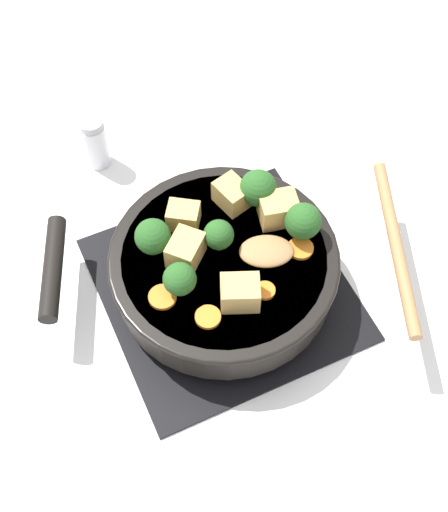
% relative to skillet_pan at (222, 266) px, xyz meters
% --- Properties ---
extents(ground_plane, '(2.40, 2.40, 0.00)m').
position_rel_skillet_pan_xyz_m(ground_plane, '(0.00, 0.00, -0.06)').
color(ground_plane, white).
extents(front_burner_grate, '(0.31, 0.31, 0.03)m').
position_rel_skillet_pan_xyz_m(front_burner_grate, '(0.00, 0.00, -0.05)').
color(front_burner_grate, black).
rests_on(front_burner_grate, ground_plane).
extents(skillet_pan, '(0.30, 0.38, 0.06)m').
position_rel_skillet_pan_xyz_m(skillet_pan, '(0.00, 0.00, 0.00)').
color(skillet_pan, black).
rests_on(skillet_pan, front_burner_grate).
extents(wooden_spoon, '(0.24, 0.24, 0.02)m').
position_rel_skillet_pan_xyz_m(wooden_spoon, '(0.06, 0.14, 0.03)').
color(wooden_spoon, '#A87A4C').
rests_on(wooden_spoon, skillet_pan).
extents(tofu_cube_center_large, '(0.05, 0.05, 0.03)m').
position_rel_skillet_pan_xyz_m(tofu_cube_center_large, '(-0.07, -0.02, 0.04)').
color(tofu_cube_center_large, tan).
rests_on(tofu_cube_center_large, skillet_pan).
extents(tofu_cube_near_handle, '(0.05, 0.06, 0.04)m').
position_rel_skillet_pan_xyz_m(tofu_cube_near_handle, '(0.07, -0.01, 0.04)').
color(tofu_cube_near_handle, tan).
rests_on(tofu_cube_near_handle, skillet_pan).
extents(tofu_cube_east_chunk, '(0.05, 0.05, 0.04)m').
position_rel_skillet_pan_xyz_m(tofu_cube_east_chunk, '(-0.02, 0.09, 0.04)').
color(tofu_cube_east_chunk, tan).
rests_on(tofu_cube_east_chunk, skillet_pan).
extents(tofu_cube_west_chunk, '(0.06, 0.06, 0.04)m').
position_rel_skillet_pan_xyz_m(tofu_cube_west_chunk, '(-0.02, -0.04, 0.04)').
color(tofu_cube_west_chunk, tan).
rests_on(tofu_cube_west_chunk, skillet_pan).
extents(tofu_cube_back_piece, '(0.05, 0.04, 0.03)m').
position_rel_skillet_pan_xyz_m(tofu_cube_back_piece, '(-0.07, 0.05, 0.04)').
color(tofu_cube_back_piece, tan).
rests_on(tofu_cube_back_piece, skillet_pan).
extents(broccoli_floret_near_spoon, '(0.04, 0.04, 0.05)m').
position_rel_skillet_pan_xyz_m(broccoli_floret_near_spoon, '(0.02, -0.07, 0.05)').
color(broccoli_floret_near_spoon, '#709956').
rests_on(broccoli_floret_near_spoon, skillet_pan).
extents(broccoli_floret_center_top, '(0.04, 0.04, 0.05)m').
position_rel_skillet_pan_xyz_m(broccoli_floret_center_top, '(-0.04, -0.07, 0.05)').
color(broccoli_floret_center_top, '#709956').
rests_on(broccoli_floret_center_top, skillet_pan).
extents(broccoli_floret_east_rim, '(0.05, 0.05, 0.05)m').
position_rel_skillet_pan_xyz_m(broccoli_floret_east_rim, '(0.01, 0.10, 0.05)').
color(broccoli_floret_east_rim, '#709956').
rests_on(broccoli_floret_east_rim, skillet_pan).
extents(broccoli_floret_west_rim, '(0.04, 0.04, 0.05)m').
position_rel_skillet_pan_xyz_m(broccoli_floret_west_rim, '(-0.01, 0.00, 0.05)').
color(broccoli_floret_west_rim, '#709956').
rests_on(broccoli_floret_west_rim, skillet_pan).
extents(broccoli_floret_north_edge, '(0.05, 0.05, 0.05)m').
position_rel_skillet_pan_xyz_m(broccoli_floret_north_edge, '(-0.06, 0.08, 0.05)').
color(broccoli_floret_north_edge, '#709956').
rests_on(broccoli_floret_north_edge, skillet_pan).
extents(carrot_slice_orange_thin, '(0.03, 0.03, 0.01)m').
position_rel_skillet_pan_xyz_m(carrot_slice_orange_thin, '(0.02, -0.09, 0.03)').
color(carrot_slice_orange_thin, orange).
rests_on(carrot_slice_orange_thin, skillet_pan).
extents(carrot_slice_near_center, '(0.03, 0.03, 0.01)m').
position_rel_skillet_pan_xyz_m(carrot_slice_near_center, '(0.07, -0.05, 0.03)').
color(carrot_slice_near_center, orange).
rests_on(carrot_slice_near_center, skillet_pan).
extents(carrot_slice_edge_slice, '(0.03, 0.03, 0.01)m').
position_rel_skillet_pan_xyz_m(carrot_slice_edge_slice, '(0.03, 0.09, 0.03)').
color(carrot_slice_edge_slice, orange).
rests_on(carrot_slice_edge_slice, skillet_pan).
extents(carrot_slice_under_broccoli, '(0.02, 0.02, 0.01)m').
position_rel_skillet_pan_xyz_m(carrot_slice_under_broccoli, '(0.07, 0.03, 0.03)').
color(carrot_slice_under_broccoli, orange).
rests_on(carrot_slice_under_broccoli, skillet_pan).
extents(salt_shaker, '(0.04, 0.04, 0.09)m').
position_rel_skillet_pan_xyz_m(salt_shaker, '(-0.28, -0.08, -0.01)').
color(salt_shaker, white).
rests_on(salt_shaker, ground_plane).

